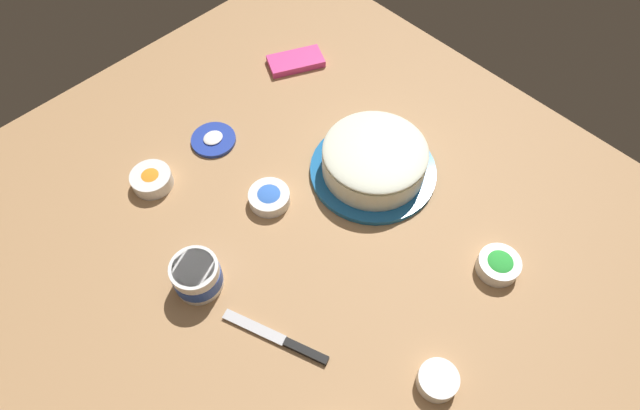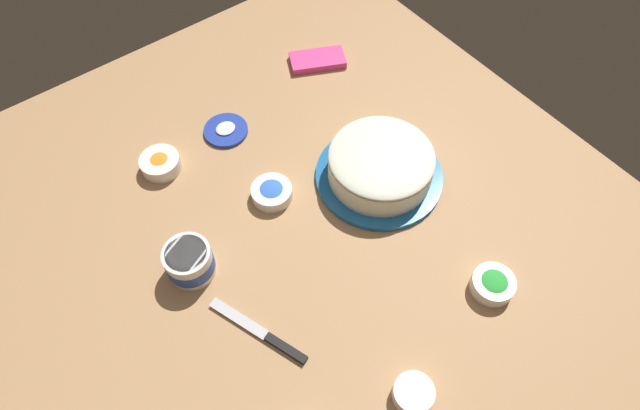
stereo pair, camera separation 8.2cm
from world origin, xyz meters
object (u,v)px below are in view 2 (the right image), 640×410
sprinkle_bowl_orange (160,163)px  candy_box_lower (318,60)px  frosted_cake (380,166)px  sprinkle_bowl_rainbow (413,393)px  sprinkle_bowl_green (493,284)px  spreading_knife (266,336)px  sprinkle_bowl_blue (272,192)px  frosting_tub (189,261)px  frosting_tub_lid (226,130)px

sprinkle_bowl_orange → candy_box_lower: (0.53, 0.07, -0.01)m
frosted_cake → candy_box_lower: 0.44m
sprinkle_bowl_rainbow → sprinkle_bowl_green: 0.29m
spreading_knife → sprinkle_bowl_blue: (0.21, 0.28, 0.01)m
frosting_tub → candy_box_lower: frosting_tub is taller
spreading_knife → sprinkle_bowl_blue: bearing=53.6°
frosted_cake → sprinkle_bowl_green: frosted_cake is taller
frosting_tub → candy_box_lower: bearing=30.3°
sprinkle_bowl_blue → frosted_cake: bearing=-25.1°
candy_box_lower → sprinkle_bowl_orange: bearing=-146.8°
frosting_tub_lid → sprinkle_bowl_rainbow: 0.79m
sprinkle_bowl_orange → sprinkle_bowl_blue: size_ratio=1.00×
spreading_knife → sprinkle_bowl_green: (0.44, -0.20, 0.02)m
spreading_knife → candy_box_lower: (0.57, 0.58, 0.00)m
sprinkle_bowl_orange → sprinkle_bowl_rainbow: sprinkle_bowl_orange is taller
frosting_tub → spreading_knife: bearing=-79.0°
sprinkle_bowl_blue → sprinkle_bowl_green: sprinkle_bowl_green is taller
frosting_tub_lid → spreading_knife: size_ratio=0.50×
sprinkle_bowl_orange → candy_box_lower: 0.54m
frosting_tub_lid → sprinkle_bowl_orange: bearing=-178.4°
frosted_cake → sprinkle_bowl_orange: bearing=139.6°
frosting_tub_lid → sprinkle_bowl_rainbow: size_ratio=1.44×
sprinkle_bowl_orange → sprinkle_bowl_blue: 0.29m
frosted_cake → frosting_tub_lid: frosted_cake is taller
spreading_knife → sprinkle_bowl_blue: 0.35m
frosting_tub_lid → candy_box_lower: candy_box_lower is taller
sprinkle_bowl_orange → sprinkle_bowl_green: (0.41, -0.72, 0.00)m
frosting_tub_lid → frosted_cake: bearing=-58.1°
frosting_tub → sprinkle_bowl_green: bearing=-41.1°
sprinkle_bowl_orange → candy_box_lower: sprinkle_bowl_orange is taller
spreading_knife → sprinkle_bowl_blue: sprinkle_bowl_blue is taller
frosted_cake → sprinkle_bowl_orange: (-0.41, 0.35, -0.03)m
frosted_cake → sprinkle_bowl_orange: 0.54m
frosted_cake → frosting_tub: bearing=173.5°
sprinkle_bowl_green → frosting_tub_lid: bearing=106.8°
sprinkle_bowl_orange → sprinkle_bowl_green: size_ratio=1.07×
sprinkle_bowl_orange → sprinkle_bowl_green: sprinkle_bowl_green is taller
frosted_cake → spreading_knife: frosted_cake is taller
frosting_tub_lid → sprinkle_bowl_orange: 0.19m
spreading_knife → sprinkle_bowl_rainbow: (0.16, -0.27, 0.01)m
frosting_tub → sprinkle_bowl_orange: (0.08, 0.29, -0.02)m
frosting_tub → sprinkle_bowl_rainbow: (0.20, -0.49, -0.02)m
spreading_knife → sprinkle_bowl_green: 0.49m
frosting_tub_lid → spreading_knife: (-0.23, -0.52, -0.00)m
sprinkle_bowl_rainbow → sprinkle_bowl_blue: bearing=84.9°
sprinkle_bowl_green → spreading_knife: bearing=155.5°
frosted_cake → sprinkle_bowl_green: 0.37m
spreading_knife → sprinkle_bowl_rainbow: size_ratio=2.87×
frosted_cake → candy_box_lower: (0.13, 0.42, -0.04)m
frosting_tub_lid → sprinkle_bowl_rainbow: bearing=-95.0°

